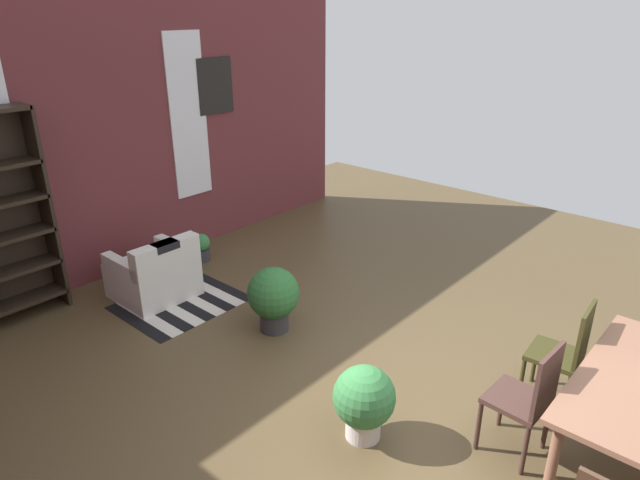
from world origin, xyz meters
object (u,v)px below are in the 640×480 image
object	(u,v)px
dining_chair_far_left	(528,397)
armchair_white	(155,274)
potted_plant_corner	(364,400)
potted_plant_by_shelf	(273,296)
dining_chair_far_right	(565,351)
potted_plant_window	(201,247)

from	to	relation	value
dining_chair_far_left	armchair_white	distance (m)	4.16
potted_plant_corner	dining_chair_far_left	bearing A→B (deg)	-57.65
armchair_white	potted_plant_by_shelf	world-z (taller)	armchair_white
armchair_white	potted_plant_corner	bearing A→B (deg)	-94.51
dining_chair_far_right	armchair_white	world-z (taller)	dining_chair_far_right
potted_plant_by_shelf	potted_plant_window	size ratio (longest dim) A/B	1.85
potted_plant_by_shelf	potted_plant_corner	world-z (taller)	potted_plant_by_shelf
potted_plant_window	dining_chair_far_right	bearing A→B (deg)	-87.75
potted_plant_by_shelf	potted_plant_window	world-z (taller)	potted_plant_by_shelf
dining_chair_far_right	potted_plant_window	bearing A→B (deg)	92.25
dining_chair_far_right	potted_plant_by_shelf	world-z (taller)	dining_chair_far_right
dining_chair_far_right	potted_plant_window	world-z (taller)	dining_chair_far_right
dining_chair_far_right	potted_plant_window	distance (m)	4.55
potted_plant_by_shelf	armchair_white	bearing A→B (deg)	104.43
armchair_white	potted_plant_by_shelf	bearing A→B (deg)	-75.57
potted_plant_window	potted_plant_by_shelf	bearing A→B (deg)	-106.28
potted_plant_window	potted_plant_corner	bearing A→B (deg)	-108.70
dining_chair_far_left	potted_plant_by_shelf	world-z (taller)	dining_chair_far_left
potted_plant_corner	potted_plant_window	bearing A→B (deg)	71.30
potted_plant_by_shelf	dining_chair_far_left	bearing A→B (deg)	-90.37
armchair_white	potted_plant_window	world-z (taller)	armchair_white
potted_plant_by_shelf	dining_chair_far_right	bearing A→B (deg)	-74.18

